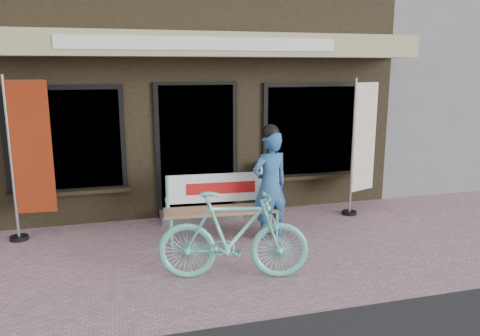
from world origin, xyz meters
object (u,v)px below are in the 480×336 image
object	(u,v)px
bench	(222,201)
menu_stand	(269,186)
nobori_red	(29,157)
nobori_cream	(362,145)
bicycle	(233,236)
person	(270,183)

from	to	relation	value
bench	menu_stand	size ratio (longest dim) A/B	1.94
bench	menu_stand	xyz separation A→B (m)	(1.03, 0.94, -0.08)
bench	nobori_red	bearing A→B (deg)	171.35
nobori_cream	nobori_red	bearing A→B (deg)	159.16
bench	bicycle	size ratio (longest dim) A/B	0.98
nobori_red	menu_stand	xyz separation A→B (m)	(3.65, 0.33, -0.75)
bicycle	nobori_red	bearing A→B (deg)	64.59
person	bicycle	bearing A→B (deg)	-140.64
bench	bicycle	distance (m)	1.41
menu_stand	bench	bearing A→B (deg)	-150.58
bench	menu_stand	bearing A→B (deg)	46.78
bench	nobori_red	world-z (taller)	nobori_red
nobori_cream	menu_stand	xyz separation A→B (m)	(-1.49, 0.43, -0.71)
nobori_red	menu_stand	size ratio (longest dim) A/B	2.65
bench	nobori_cream	world-z (taller)	nobori_cream
person	menu_stand	xyz separation A→B (m)	(0.39, 1.18, -0.36)
person	nobori_cream	distance (m)	2.05
nobori_red	bench	bearing A→B (deg)	-8.54
bicycle	menu_stand	bearing A→B (deg)	-13.55
nobori_red	person	bearing A→B (deg)	-10.01
bench	nobori_red	size ratio (longest dim) A/B	0.73
person	nobori_red	distance (m)	3.39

